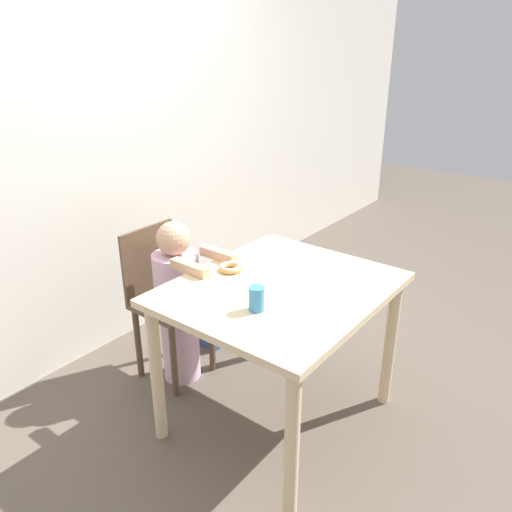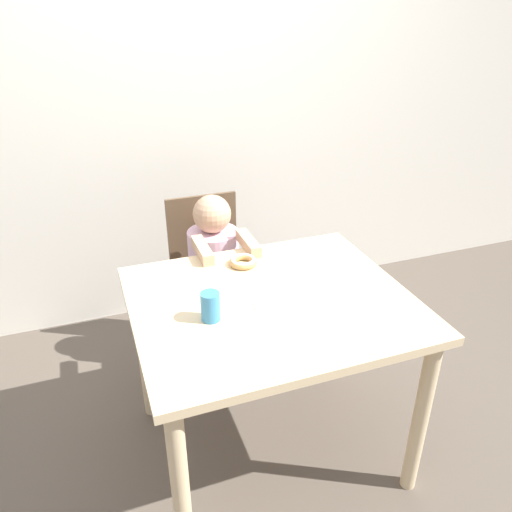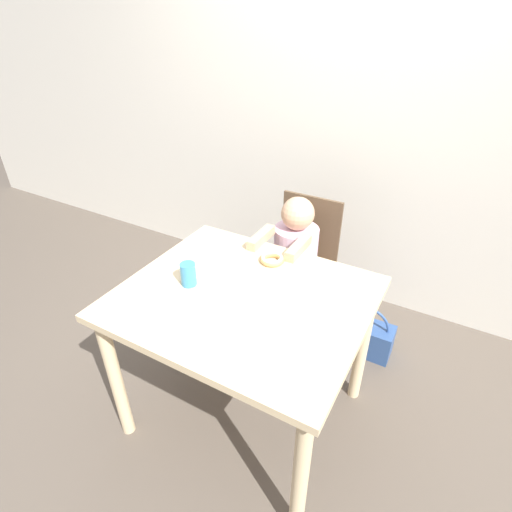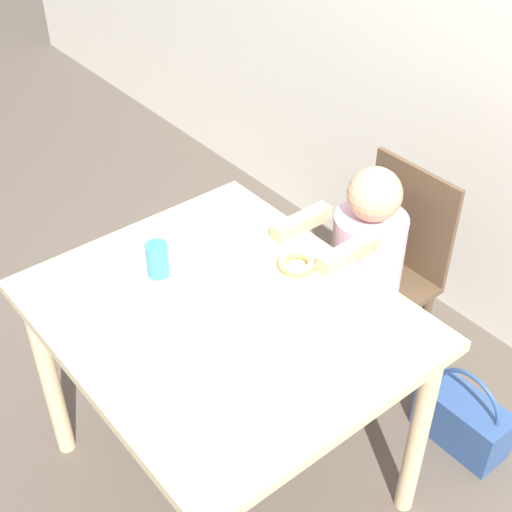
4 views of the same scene
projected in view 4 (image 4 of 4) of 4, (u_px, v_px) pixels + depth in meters
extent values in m
plane|color=brown|center=(229.00, 474.00, 2.49)|extent=(12.00, 12.00, 0.00)
cube|color=beige|center=(223.00, 315.00, 2.02)|extent=(1.04, 0.89, 0.03)
cylinder|color=beige|center=(49.00, 377.00, 2.35)|extent=(0.06, 0.06, 0.74)
cylinder|color=beige|center=(234.00, 282.00, 2.73)|extent=(0.06, 0.06, 0.74)
cylinder|color=beige|center=(418.00, 434.00, 2.17)|extent=(0.06, 0.06, 0.74)
cube|color=brown|center=(372.00, 284.00, 2.58)|extent=(0.37, 0.36, 0.03)
cube|color=brown|center=(411.00, 218.00, 2.53)|extent=(0.37, 0.02, 0.41)
cylinder|color=brown|center=(310.00, 327.00, 2.74)|extent=(0.04, 0.04, 0.45)
cylinder|color=brown|center=(367.00, 373.00, 2.56)|extent=(0.04, 0.04, 0.45)
cylinder|color=brown|center=(364.00, 295.00, 2.89)|extent=(0.04, 0.04, 0.45)
cylinder|color=brown|center=(422.00, 336.00, 2.70)|extent=(0.04, 0.04, 0.45)
cylinder|color=silver|center=(358.00, 334.00, 2.69)|extent=(0.21, 0.21, 0.47)
cylinder|color=silver|center=(367.00, 253.00, 2.45)|extent=(0.25, 0.25, 0.30)
sphere|color=tan|center=(375.00, 194.00, 2.30)|extent=(0.18, 0.18, 0.18)
cube|color=tan|center=(302.00, 222.00, 2.31)|extent=(0.05, 0.23, 0.05)
cube|color=tan|center=(348.00, 253.00, 2.17)|extent=(0.05, 0.23, 0.05)
torus|color=tan|center=(297.00, 263.00, 2.15)|extent=(0.12, 0.12, 0.03)
torus|color=white|center=(297.00, 260.00, 2.15)|extent=(0.11, 0.11, 0.02)
cube|color=white|center=(243.00, 313.00, 2.00)|extent=(0.26, 0.26, 0.00)
cube|color=#2D4C84|center=(462.00, 421.00, 2.54)|extent=(0.33, 0.16, 0.20)
torus|color=#2D4C84|center=(467.00, 402.00, 2.48)|extent=(0.26, 0.02, 0.26)
cylinder|color=teal|center=(157.00, 260.00, 2.10)|extent=(0.07, 0.07, 0.11)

